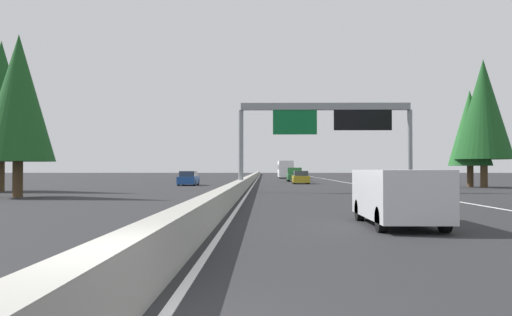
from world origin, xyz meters
The scene contains 15 objects.
ground_plane centered at (60.00, 0.00, 0.00)m, with size 320.00×320.00×0.00m, color #262628.
median_barrier centered at (80.00, 0.30, 0.45)m, with size 180.00×0.56×0.90m, color #9E9B93.
shoulder_stripe_right centered at (70.00, -11.52, 0.01)m, with size 160.00×0.16×0.01m, color silver.
shoulder_stripe_median centered at (70.00, -0.25, 0.01)m, with size 160.00×0.16×0.01m, color silver.
sign_gantry_overhead centered at (34.54, -6.03, 5.18)m, with size 0.50×12.68×6.51m.
minivan_near_right centered at (10.89, -5.44, 0.95)m, with size 5.00×1.95×1.69m.
sedan_far_right centered at (25.61, -8.93, 0.68)m, with size 4.40×1.80×1.47m.
sedan_mid_left centered at (57.26, -5.56, 0.68)m, with size 4.40×1.80×1.47m.
bus_far_center centered at (94.98, -5.22, 1.72)m, with size 11.50×2.55×3.10m.
pickup_mid_center centered at (69.09, -5.50, 0.91)m, with size 5.60×2.00×1.86m.
oncoming_near centered at (51.06, 6.40, 0.68)m, with size 4.40×1.80×1.47m.
conifer_right_near centered at (44.75, -21.38, 7.12)m, with size 5.15×5.15×11.71m.
conifer_right_mid centered at (46.04, -20.61, 5.50)m, with size 3.99×3.99×9.06m.
conifer_left_foreground centered at (27.10, 13.36, 5.97)m, with size 4.33×4.33×9.83m.
conifer_left_near centered at (35.72, 18.57, 6.96)m, with size 5.04×5.04×11.45m.
Camera 1 is at (-5.85, -1.41, 1.73)m, focal length 38.90 mm.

